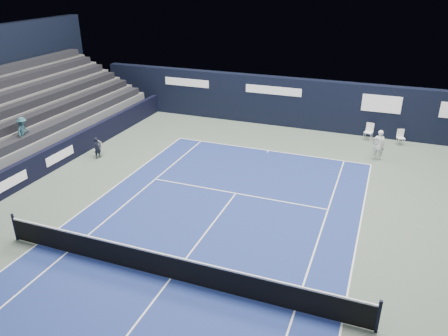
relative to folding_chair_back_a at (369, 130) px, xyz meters
The scene contains 12 objects.
ground 14.62m from the folding_chair_back_a, 110.18° to the right, with size 48.00×48.00×0.00m, color #4E5D52.
court_surface 16.51m from the folding_chair_back_a, 107.79° to the right, with size 10.97×23.77×0.01m, color navy.
folding_chair_back_a is the anchor object (origin of this frame).
folding_chair_back_b 1.77m from the folding_chair_back_a, ahead, with size 0.51×0.50×0.90m.
line_judge_chair 15.53m from the folding_chair_back_a, 149.73° to the right, with size 0.48×0.47×0.84m.
line_judge 15.55m from the folding_chair_back_a, 148.70° to the right, with size 0.42×0.28×1.15m, color black.
court_markings 16.51m from the folding_chair_back_a, 107.79° to the right, with size 11.03×23.83×0.00m.
tennis_net 16.50m from the folding_chair_back_a, 107.79° to the right, with size 12.90×0.10×1.10m.
back_sponsor_wall 5.19m from the folding_chair_back_a, behind, with size 26.00×0.63×3.10m.
side_barrier_left 17.50m from the folding_chair_back_a, 146.20° to the right, with size 0.33×22.00×1.20m.
spectator_stand 20.33m from the folding_chair_back_a, 154.53° to the right, with size 6.00×18.00×6.40m.
tennis_player 2.97m from the folding_chair_back_a, 77.04° to the right, with size 0.60×0.82×1.62m.
Camera 1 is at (5.72, -10.08, 9.19)m, focal length 35.00 mm.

